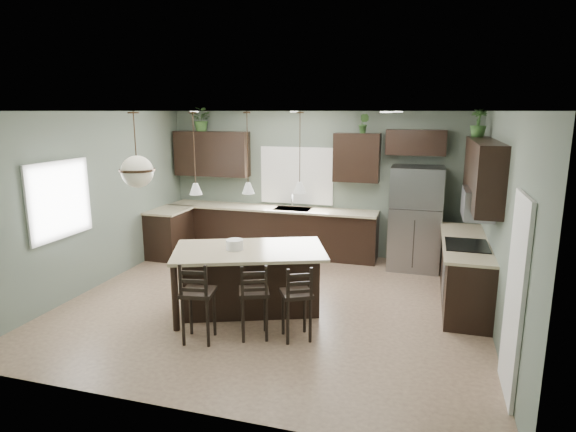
# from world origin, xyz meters

# --- Properties ---
(ground) EXTENTS (6.00, 6.00, 0.00)m
(ground) POSITION_xyz_m (0.00, 0.00, 0.00)
(ground) COLOR #9E8466
(ground) RESTS_ON ground
(pantry_door) EXTENTS (0.04, 0.82, 2.04)m
(pantry_door) POSITION_xyz_m (2.98, -1.55, 1.02)
(pantry_door) COLOR white
(pantry_door) RESTS_ON ground
(window_back) EXTENTS (1.35, 0.02, 1.00)m
(window_back) POSITION_xyz_m (-0.40, 2.73, 1.55)
(window_back) COLOR white
(window_back) RESTS_ON room_shell
(window_left) EXTENTS (0.02, 1.10, 1.00)m
(window_left) POSITION_xyz_m (-2.98, -0.80, 1.55)
(window_left) COLOR white
(window_left) RESTS_ON room_shell
(left_return_cabs) EXTENTS (0.60, 0.90, 0.90)m
(left_return_cabs) POSITION_xyz_m (-2.70, 1.70, 0.45)
(left_return_cabs) COLOR black
(left_return_cabs) RESTS_ON ground
(left_return_countertop) EXTENTS (0.66, 0.96, 0.04)m
(left_return_countertop) POSITION_xyz_m (-2.68, 1.70, 0.92)
(left_return_countertop) COLOR #C5BB95
(left_return_countertop) RESTS_ON left_return_cabs
(back_lower_cabs) EXTENTS (4.20, 0.60, 0.90)m
(back_lower_cabs) POSITION_xyz_m (-0.85, 2.45, 0.45)
(back_lower_cabs) COLOR black
(back_lower_cabs) RESTS_ON ground
(back_countertop) EXTENTS (4.20, 0.66, 0.04)m
(back_countertop) POSITION_xyz_m (-0.85, 2.43, 0.92)
(back_countertop) COLOR #C5BB95
(back_countertop) RESTS_ON back_lower_cabs
(sink_inset) EXTENTS (0.70, 0.45, 0.01)m
(sink_inset) POSITION_xyz_m (-0.40, 2.43, 0.94)
(sink_inset) COLOR gray
(sink_inset) RESTS_ON back_countertop
(faucet) EXTENTS (0.02, 0.02, 0.28)m
(faucet) POSITION_xyz_m (-0.40, 2.40, 1.08)
(faucet) COLOR silver
(faucet) RESTS_ON back_countertop
(back_upper_left) EXTENTS (1.55, 0.34, 0.90)m
(back_upper_left) POSITION_xyz_m (-2.15, 2.58, 1.95)
(back_upper_left) COLOR black
(back_upper_left) RESTS_ON room_shell
(back_upper_right) EXTENTS (0.85, 0.34, 0.90)m
(back_upper_right) POSITION_xyz_m (0.80, 2.58, 1.95)
(back_upper_right) COLOR black
(back_upper_right) RESTS_ON room_shell
(fridge_header) EXTENTS (1.05, 0.34, 0.45)m
(fridge_header) POSITION_xyz_m (1.85, 2.58, 2.25)
(fridge_header) COLOR black
(fridge_header) RESTS_ON room_shell
(right_lower_cabs) EXTENTS (0.60, 2.35, 0.90)m
(right_lower_cabs) POSITION_xyz_m (2.70, 0.87, 0.45)
(right_lower_cabs) COLOR black
(right_lower_cabs) RESTS_ON ground
(right_countertop) EXTENTS (0.66, 2.35, 0.04)m
(right_countertop) POSITION_xyz_m (2.68, 0.87, 0.92)
(right_countertop) COLOR #C5BB95
(right_countertop) RESTS_ON right_lower_cabs
(cooktop) EXTENTS (0.58, 0.75, 0.02)m
(cooktop) POSITION_xyz_m (2.68, 0.60, 0.94)
(cooktop) COLOR black
(cooktop) RESTS_ON right_countertop
(wall_oven_front) EXTENTS (0.01, 0.72, 0.60)m
(wall_oven_front) POSITION_xyz_m (2.40, 0.60, 0.45)
(wall_oven_front) COLOR gray
(wall_oven_front) RESTS_ON right_lower_cabs
(right_upper_cabs) EXTENTS (0.34, 2.35, 0.90)m
(right_upper_cabs) POSITION_xyz_m (2.83, 0.87, 1.95)
(right_upper_cabs) COLOR black
(right_upper_cabs) RESTS_ON room_shell
(microwave) EXTENTS (0.40, 0.75, 0.40)m
(microwave) POSITION_xyz_m (2.78, 0.60, 1.55)
(microwave) COLOR gray
(microwave) RESTS_ON right_upper_cabs
(refrigerator) EXTENTS (0.90, 0.74, 1.85)m
(refrigerator) POSITION_xyz_m (1.92, 2.27, 0.93)
(refrigerator) COLOR gray
(refrigerator) RESTS_ON ground
(kitchen_island) EXTENTS (2.36, 1.85, 0.92)m
(kitchen_island) POSITION_xyz_m (-0.23, -0.39, 0.46)
(kitchen_island) COLOR black
(kitchen_island) RESTS_ON ground
(serving_dish) EXTENTS (0.24, 0.24, 0.14)m
(serving_dish) POSITION_xyz_m (-0.42, -0.46, 0.99)
(serving_dish) COLOR silver
(serving_dish) RESTS_ON kitchen_island
(bar_stool_left) EXTENTS (0.45, 0.45, 1.04)m
(bar_stool_left) POSITION_xyz_m (-0.52, -1.40, 0.52)
(bar_stool_left) COLOR black
(bar_stool_left) RESTS_ON ground
(bar_stool_center) EXTENTS (0.48, 0.48, 0.99)m
(bar_stool_center) POSITION_xyz_m (0.10, -1.12, 0.50)
(bar_stool_center) COLOR black
(bar_stool_center) RESTS_ON ground
(bar_stool_right) EXTENTS (0.49, 0.49, 0.98)m
(bar_stool_right) POSITION_xyz_m (0.62, -1.01, 0.49)
(bar_stool_right) COLOR black
(bar_stool_right) RESTS_ON ground
(pendant_left) EXTENTS (0.17, 0.17, 1.10)m
(pendant_left) POSITION_xyz_m (-0.88, -0.64, 2.25)
(pendant_left) COLOR silver
(pendant_left) RESTS_ON room_shell
(pendant_center) EXTENTS (0.17, 0.17, 1.10)m
(pendant_center) POSITION_xyz_m (-0.23, -0.39, 2.25)
(pendant_center) COLOR white
(pendant_center) RESTS_ON room_shell
(pendant_right) EXTENTS (0.17, 0.17, 1.10)m
(pendant_right) POSITION_xyz_m (0.42, -0.13, 2.25)
(pendant_right) COLOR white
(pendant_right) RESTS_ON room_shell
(chandelier) EXTENTS (0.45, 0.45, 0.95)m
(chandelier) POSITION_xyz_m (-1.44, -1.12, 2.32)
(chandelier) COLOR beige
(chandelier) RESTS_ON room_shell
(plant_back_left) EXTENTS (0.47, 0.42, 0.47)m
(plant_back_left) POSITION_xyz_m (-2.33, 2.55, 2.63)
(plant_back_left) COLOR #335927
(plant_back_left) RESTS_ON back_upper_left
(plant_back_right) EXTENTS (0.24, 0.21, 0.35)m
(plant_back_right) POSITION_xyz_m (0.91, 2.55, 2.58)
(plant_back_right) COLOR #2E5224
(plant_back_right) RESTS_ON back_upper_right
(plant_right_wall) EXTENTS (0.28, 0.28, 0.44)m
(plant_right_wall) POSITION_xyz_m (2.80, 1.76, 2.62)
(plant_right_wall) COLOR #315927
(plant_right_wall) RESTS_ON right_upper_cabs
(room_shell) EXTENTS (6.00, 6.00, 6.00)m
(room_shell) POSITION_xyz_m (0.00, 0.00, 1.70)
(room_shell) COLOR #5E6C5E
(room_shell) RESTS_ON ground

